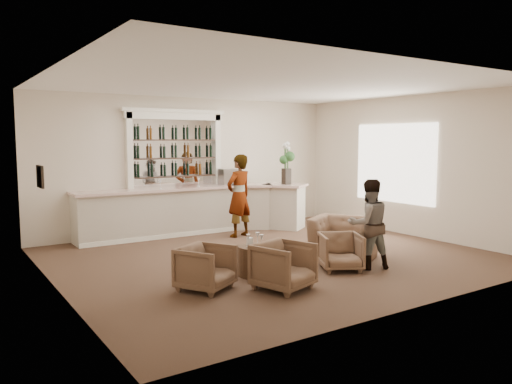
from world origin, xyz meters
TOP-DOWN VIEW (x-y plane):
  - ground at (0.00, 0.00)m, footprint 8.00×8.00m
  - room_shell at (0.16, 0.71)m, footprint 8.04×7.02m
  - bar_counter at (-0.16, 3.00)m, footprint 5.72×1.80m
  - back_bar_alcove at (-0.50, 3.41)m, footprint 2.64×0.25m
  - cocktail_table at (-1.04, -0.95)m, footprint 0.59×0.59m
  - sommelier at (0.49, 2.08)m, footprint 0.79×0.61m
  - guest at (0.89, -1.65)m, footprint 0.93×0.82m
  - armchair_left at (-2.11, -1.21)m, footprint 1.00×1.01m
  - armchair_center at (-1.11, -1.84)m, footprint 0.97×0.99m
  - armchair_right at (0.40, -1.47)m, footprint 0.94×0.95m
  - armchair_far at (1.08, -0.85)m, footprint 1.52×1.57m
  - espresso_machine at (0.80, 3.09)m, footprint 0.49×0.42m
  - flower_vase at (2.07, 2.36)m, footprint 0.28×0.28m
  - wine_glass_bar_left at (-1.10, 2.96)m, footprint 0.07×0.07m
  - wine_glass_bar_right at (-0.06, 3.06)m, footprint 0.07×0.07m
  - wine_glass_tbl_a at (-1.16, -0.92)m, footprint 0.07×0.07m
  - wine_glass_tbl_b at (-0.94, -0.87)m, footprint 0.07×0.07m
  - wine_glass_tbl_c at (-1.00, -1.08)m, footprint 0.07×0.07m
  - napkin_holder at (-1.06, -0.81)m, footprint 0.08×0.08m

SIDE VIEW (x-z plane):
  - ground at x=0.00m, z-range 0.00..0.00m
  - cocktail_table at x=-1.04m, z-range 0.00..0.50m
  - armchair_right at x=0.40m, z-range 0.00..0.65m
  - armchair_left at x=-2.11m, z-range 0.00..0.68m
  - armchair_center at x=-1.11m, z-range 0.00..0.72m
  - armchair_far at x=1.08m, z-range 0.00..0.78m
  - napkin_holder at x=-1.06m, z-range 0.50..0.62m
  - bar_counter at x=-0.16m, z-range 0.00..1.14m
  - wine_glass_tbl_a at x=-1.16m, z-range 0.50..0.71m
  - wine_glass_tbl_b at x=-0.94m, z-range 0.50..0.71m
  - wine_glass_tbl_c at x=-1.00m, z-range 0.50..0.71m
  - guest at x=0.89m, z-range 0.00..1.58m
  - sommelier at x=0.49m, z-range 0.00..1.93m
  - wine_glass_bar_left at x=-1.10m, z-range 1.14..1.35m
  - wine_glass_bar_right at x=-0.06m, z-range 1.14..1.35m
  - espresso_machine at x=0.80m, z-range 1.14..1.54m
  - flower_vase at x=2.07m, z-range 1.21..2.27m
  - back_bar_alcove at x=-0.50m, z-range 0.53..3.53m
  - room_shell at x=0.16m, z-range 0.68..4.00m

